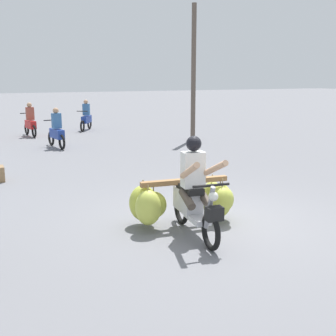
{
  "coord_description": "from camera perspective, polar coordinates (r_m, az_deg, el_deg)",
  "views": [
    {
      "loc": [
        -3.74,
        -6.14,
        2.48
      ],
      "look_at": [
        -0.64,
        0.54,
        0.9
      ],
      "focal_mm": 46.24,
      "sensor_mm": 36.0,
      "label": 1
    }
  ],
  "objects": [
    {
      "name": "motorbike_main_loaded",
      "position": [
        7.13,
        2.21,
        -4.16
      ],
      "size": [
        1.84,
        1.96,
        1.58
      ],
      "color": "black",
      "rests_on": "ground"
    },
    {
      "name": "ground_plane",
      "position": [
        7.61,
        6.16,
        -7.0
      ],
      "size": [
        120.0,
        120.0,
        0.0
      ],
      "primitive_type": "plane",
      "color": "slate"
    },
    {
      "name": "motorbike_distant_ahead_left",
      "position": [
        20.35,
        -10.73,
        6.5
      ],
      "size": [
        0.93,
        1.43,
        1.4
      ],
      "color": "black",
      "rests_on": "ground"
    },
    {
      "name": "utility_pole",
      "position": [
        16.82,
        3.38,
        12.31
      ],
      "size": [
        0.18,
        0.18,
        5.09
      ],
      "primitive_type": "cylinder",
      "color": "brown",
      "rests_on": "ground"
    },
    {
      "name": "motorbike_distant_ahead_right",
      "position": [
        15.55,
        -14.47,
        4.66
      ],
      "size": [
        0.53,
        1.61,
        1.4
      ],
      "color": "black",
      "rests_on": "ground"
    },
    {
      "name": "motorbike_distant_far_ahead",
      "position": [
        18.82,
        -17.7,
        5.7
      ],
      "size": [
        0.51,
        1.62,
        1.4
      ],
      "color": "black",
      "rests_on": "ground"
    }
  ]
}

